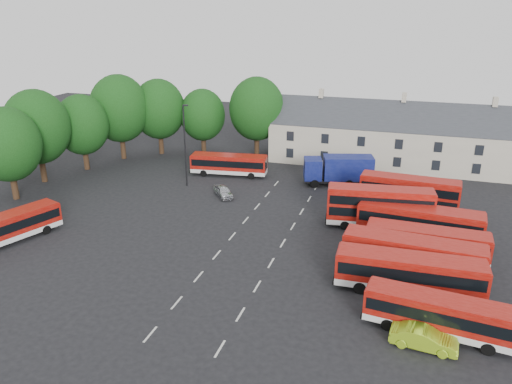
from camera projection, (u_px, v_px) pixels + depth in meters
The scene contains 17 objects.
ground at pixel (225, 245), 45.86m from camera, with size 140.00×140.00×0.00m, color black.
lane_markings at pixel (257, 240), 46.94m from camera, with size 5.15×33.80×0.01m.
treeline at pixel (130, 118), 66.70m from camera, with size 29.92×32.59×12.01m.
terrace_houses at pixel (400, 139), 67.41m from camera, with size 35.70×7.13×10.06m.
bus_row_a at pixel (440, 313), 32.85m from camera, with size 9.90×3.36×2.74m.
bus_row_b at pixel (410, 271), 37.58m from camera, with size 11.02×2.86×3.10m.
bus_row_c at pixel (413, 253), 40.25m from camera, with size 11.27×3.37×3.14m.
bus_row_d at pixel (427, 241), 42.71m from camera, with size 10.23×2.66×2.87m.
bus_row_e at pixel (420, 220), 46.45m from camera, with size 11.42×3.48×3.18m.
bus_dd_south at pixel (380, 205), 48.72m from camera, with size 10.35×3.61×4.16m.
bus_dd_north at pixel (409, 194), 51.94m from camera, with size 10.11×2.98×4.09m.
bus_west at pixel (7, 226), 45.79m from camera, with size 5.34×9.93×2.76m.
bus_north at pixel (229, 163), 64.37m from camera, with size 9.97×3.45×2.76m.
box_truck at pixel (339, 169), 60.81m from camera, with size 8.69×4.78×3.63m.
silver_car at pixel (223, 191), 57.49m from camera, with size 1.49×3.70×1.26m, color #B2B4BB.
lime_car at pixel (424, 338), 31.83m from camera, with size 1.48×4.23×1.39m, color #9DC81E.
lamppost at pixel (185, 144), 59.33m from camera, with size 0.69×0.40×9.99m.
Camera 1 is at (15.15, -38.53, 20.52)m, focal length 35.00 mm.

